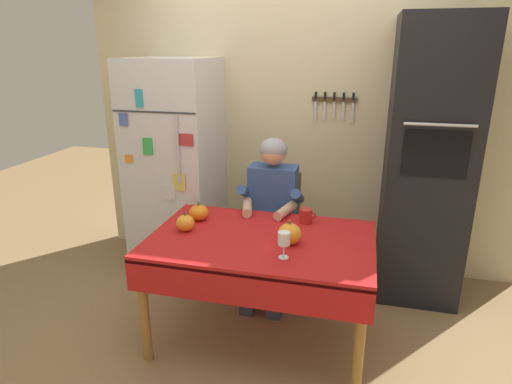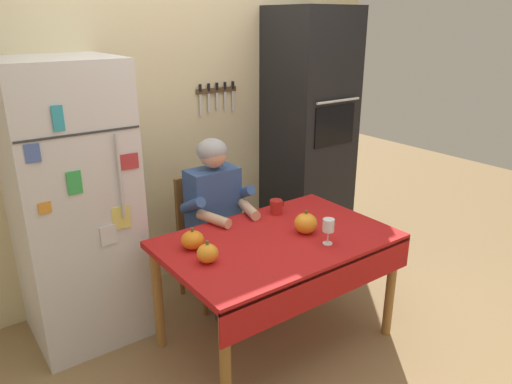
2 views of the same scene
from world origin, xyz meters
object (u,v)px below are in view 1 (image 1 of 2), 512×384
(dining_table, at_px, (260,251))
(pumpkin_medium, at_px, (185,223))
(refrigerator, at_px, (176,168))
(seated_person, at_px, (271,206))
(wine_glass, at_px, (284,240))
(pumpkin_large, at_px, (199,213))
(chair_behind_person, at_px, (276,224))
(pumpkin_small, at_px, (290,234))
(coffee_mug, at_px, (306,216))
(wall_oven, at_px, (427,164))

(dining_table, bearing_deg, pumpkin_medium, 179.21)
(refrigerator, xyz_separation_m, seated_person, (0.89, -0.28, -0.16))
(refrigerator, bearing_deg, wine_glass, -44.10)
(seated_person, bearing_deg, pumpkin_large, -136.64)
(dining_table, distance_m, chair_behind_person, 0.81)
(pumpkin_large, height_order, pumpkin_small, pumpkin_small)
(coffee_mug, distance_m, pumpkin_small, 0.36)
(refrigerator, relative_size, dining_table, 1.29)
(coffee_mug, distance_m, wine_glass, 0.56)
(refrigerator, distance_m, seated_person, 0.94)
(seated_person, bearing_deg, wine_glass, -73.11)
(chair_behind_person, xyz_separation_m, pumpkin_large, (-0.42, -0.59, 0.28))
(dining_table, bearing_deg, pumpkin_large, 157.27)
(dining_table, xyz_separation_m, seated_person, (-0.06, 0.60, 0.08))
(chair_behind_person, relative_size, pumpkin_small, 6.16)
(seated_person, height_order, coffee_mug, seated_person)
(wall_oven, relative_size, pumpkin_medium, 16.25)
(dining_table, bearing_deg, wall_oven, 41.31)
(pumpkin_medium, bearing_deg, wine_glass, -18.13)
(dining_table, distance_m, pumpkin_medium, 0.52)
(pumpkin_large, distance_m, pumpkin_small, 0.71)
(dining_table, distance_m, coffee_mug, 0.43)
(chair_behind_person, bearing_deg, seated_person, -90.00)
(wall_oven, xyz_separation_m, wine_glass, (-0.86, -1.14, -0.20))
(wall_oven, relative_size, wine_glass, 13.15)
(wine_glass, distance_m, pumpkin_large, 0.80)
(wall_oven, distance_m, wine_glass, 1.44)
(wall_oven, relative_size, dining_table, 1.50)
(wine_glass, bearing_deg, pumpkin_medium, 161.87)
(chair_behind_person, xyz_separation_m, wine_glass, (0.25, -1.01, 0.34))
(refrigerator, height_order, pumpkin_small, refrigerator)
(wine_glass, bearing_deg, chair_behind_person, 103.88)
(dining_table, xyz_separation_m, pumpkin_large, (-0.49, 0.20, 0.14))
(seated_person, height_order, pumpkin_small, seated_person)
(pumpkin_medium, distance_m, pumpkin_small, 0.69)
(pumpkin_large, xyz_separation_m, pumpkin_medium, (-0.02, -0.20, 0.00))
(refrigerator, height_order, coffee_mug, refrigerator)
(wall_oven, bearing_deg, refrigerator, -178.86)
(dining_table, xyz_separation_m, wine_glass, (0.19, -0.22, 0.20))
(wine_glass, bearing_deg, refrigerator, 135.90)
(wine_glass, bearing_deg, coffee_mug, 84.82)
(wall_oven, distance_m, pumpkin_medium, 1.82)
(refrigerator, height_order, dining_table, refrigerator)
(seated_person, distance_m, coffee_mug, 0.41)
(dining_table, height_order, pumpkin_large, pumpkin_large)
(coffee_mug, xyz_separation_m, wine_glass, (-0.05, -0.55, 0.07))
(pumpkin_large, bearing_deg, pumpkin_medium, -94.93)
(seated_person, distance_m, pumpkin_medium, 0.74)
(seated_person, height_order, wine_glass, seated_person)
(pumpkin_medium, bearing_deg, pumpkin_large, 85.07)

